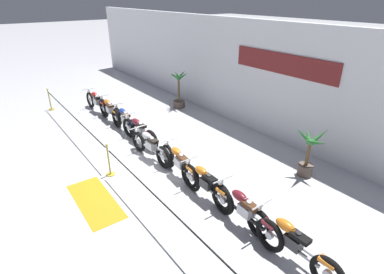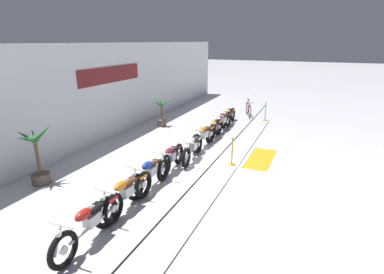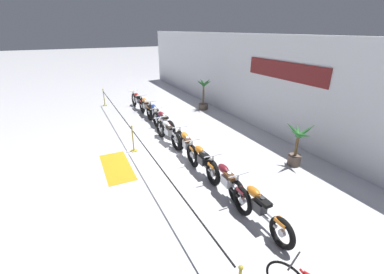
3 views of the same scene
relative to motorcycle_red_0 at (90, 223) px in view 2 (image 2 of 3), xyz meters
name	(u,v)px [view 2 (image 2 of 3)]	position (x,y,z in m)	size (l,w,h in m)	color
ground_plane	(204,161)	(5.41, -0.63, -0.48)	(120.00, 120.00, 0.00)	silver
back_wall	(90,96)	(5.41, 4.49, 1.62)	(28.00, 0.29, 4.20)	white
motorcycle_red_0	(90,223)	(0.00, 0.00, 0.00)	(2.41, 0.62, 0.97)	black
motorcycle_orange_1	(126,195)	(1.39, 0.05, 0.00)	(2.37, 0.62, 0.97)	black
motorcycle_blue_2	(151,173)	(2.78, 0.11, 0.00)	(2.35, 0.62, 0.96)	black
motorcycle_maroon_3	(171,159)	(4.06, 0.08, -0.01)	(2.25, 0.62, 0.96)	black
motorcycle_silver_4	(193,148)	(5.34, -0.18, -0.02)	(2.21, 0.62, 0.95)	black
motorcycle_orange_5	(204,136)	(6.84, -0.05, 0.01)	(2.25, 0.62, 0.97)	black
motorcycle_orange_6	(214,128)	(8.12, -0.09, -0.01)	(2.16, 0.62, 0.95)	black
motorcycle_maroon_7	(223,121)	(9.50, -0.06, -0.01)	(2.36, 0.62, 0.96)	black
motorcycle_orange_8	(228,116)	(10.74, 0.02, -0.02)	(2.38, 0.62, 0.94)	black
bicycle	(248,110)	(12.94, -0.57, -0.08)	(1.67, 0.74, 0.98)	black
potted_palm_left_of_row	(162,112)	(9.02, 3.09, 0.26)	(0.98, 1.11, 1.58)	brown
potted_palm_right_of_row	(38,157)	(1.70, 3.45, 0.39)	(1.14, 1.02, 1.94)	brown
stanchion_far_left	(218,161)	(3.81, -1.67, 0.28)	(13.98, 0.28, 1.05)	gold
stanchion_mid_left	(232,155)	(5.46, -1.67, -0.12)	(0.28, 0.28, 1.05)	gold
stanchion_mid_right	(265,114)	(12.32, -1.67, -0.12)	(0.28, 0.28, 1.05)	gold
floor_banner	(260,159)	(6.45, -2.52, -0.48)	(2.28, 0.90, 0.01)	#B78E19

